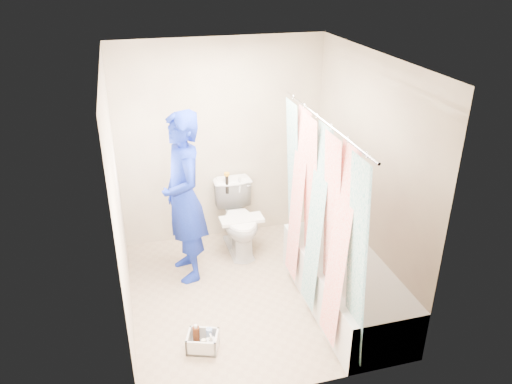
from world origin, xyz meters
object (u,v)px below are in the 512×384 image
object	(u,v)px
bathtub	(345,283)
plumber	(184,198)
toilet	(239,219)
cleaning_caddy	(204,342)

from	to	relation	value
bathtub	plumber	bearing A→B (deg)	145.55
bathtub	plumber	world-z (taller)	plumber
toilet	cleaning_caddy	xyz separation A→B (m)	(-0.70, -1.54, -0.32)
bathtub	plumber	size ratio (longest dim) A/B	0.95
toilet	cleaning_caddy	size ratio (longest dim) A/B	2.46
bathtub	toilet	distance (m)	1.51
toilet	cleaning_caddy	world-z (taller)	toilet
cleaning_caddy	plumber	bearing A→B (deg)	107.55
plumber	cleaning_caddy	world-z (taller)	plumber
toilet	bathtub	bearing A→B (deg)	-60.10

